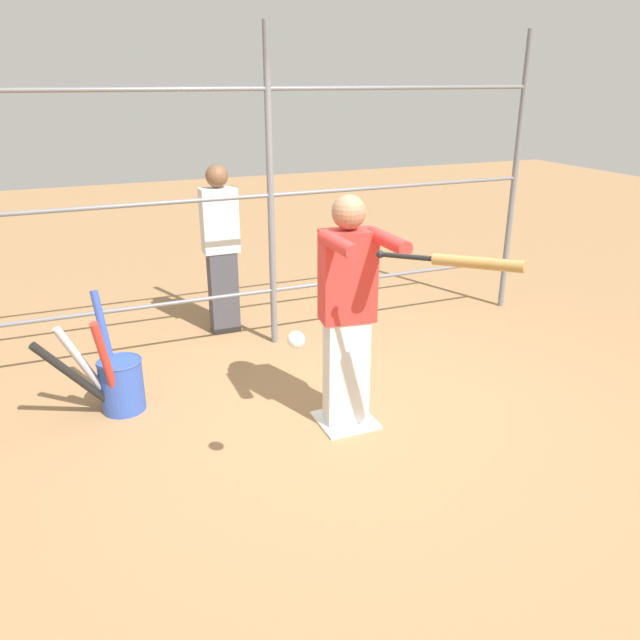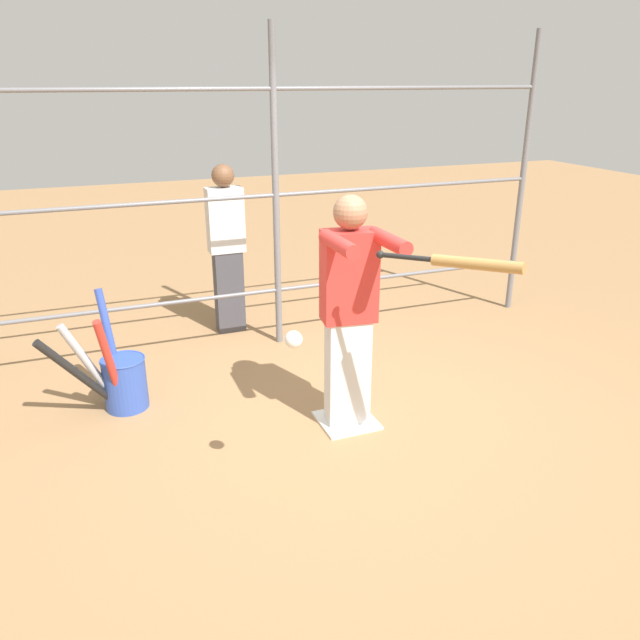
# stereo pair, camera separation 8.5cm
# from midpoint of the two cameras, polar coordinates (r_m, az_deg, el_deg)

# --- Properties ---
(ground_plane) EXTENTS (24.00, 24.00, 0.00)m
(ground_plane) POSITION_cam_midpoint_polar(r_m,az_deg,el_deg) (4.62, 1.79, -9.24)
(ground_plane) COLOR #9E754C
(home_plate) EXTENTS (0.40, 0.40, 0.02)m
(home_plate) POSITION_cam_midpoint_polar(r_m,az_deg,el_deg) (4.61, 1.80, -9.13)
(home_plate) COLOR white
(home_plate) RESTS_ON ground
(fence_backstop) EXTENTS (5.31, 0.06, 2.78)m
(fence_backstop) POSITION_cam_midpoint_polar(r_m,az_deg,el_deg) (5.56, -4.99, 11.29)
(fence_backstop) COLOR slate
(fence_backstop) RESTS_ON ground
(batter) EXTENTS (0.42, 0.59, 1.65)m
(batter) POSITION_cam_midpoint_polar(r_m,az_deg,el_deg) (4.22, 2.02, 1.16)
(batter) COLOR silver
(batter) RESTS_ON ground
(baseball_bat_swinging) EXTENTS (0.52, 0.75, 0.12)m
(baseball_bat_swinging) POSITION_cam_midpoint_polar(r_m,az_deg,el_deg) (3.49, 12.38, 5.23)
(baseball_bat_swinging) COLOR black
(softball_in_flight) EXTENTS (0.10, 0.10, 0.10)m
(softball_in_flight) POSITION_cam_midpoint_polar(r_m,az_deg,el_deg) (3.29, -2.94, -1.82)
(softball_in_flight) COLOR white
(bat_bucket) EXTENTS (0.74, 0.59, 0.89)m
(bat_bucket) POSITION_cam_midpoint_polar(r_m,az_deg,el_deg) (4.89, -18.61, -5.28)
(bat_bucket) COLOR #3351B2
(bat_bucket) RESTS_ON ground
(bystander_behind_fence) EXTENTS (0.33, 0.21, 1.62)m
(bystander_behind_fence) POSITION_cam_midpoint_polar(r_m,az_deg,el_deg) (6.01, -9.44, 6.52)
(bystander_behind_fence) COLOR #3F3F47
(bystander_behind_fence) RESTS_ON ground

